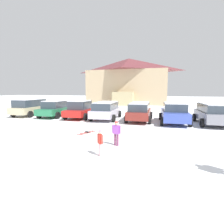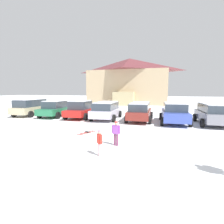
# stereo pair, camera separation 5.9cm
# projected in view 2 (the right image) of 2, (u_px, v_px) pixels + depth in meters

# --- Properties ---
(ground) EXTENTS (160.00, 160.00, 0.00)m
(ground) POSITION_uv_depth(u_px,v_px,m) (71.00, 192.00, 4.46)
(ground) COLOR white
(ski_lodge) EXTENTS (15.71, 12.34, 9.03)m
(ski_lodge) POSITION_uv_depth(u_px,v_px,m) (129.00, 81.00, 35.59)
(ski_lodge) COLOR tan
(ski_lodge) RESTS_ON ground
(parked_beige_suv) EXTENTS (2.38, 4.54, 1.73)m
(parked_beige_suv) POSITION_uv_depth(u_px,v_px,m) (31.00, 107.00, 18.31)
(parked_beige_suv) COLOR tan
(parked_beige_suv) RESTS_ON ground
(parked_green_coupe) EXTENTS (2.42, 4.59, 1.61)m
(parked_green_coupe) POSITION_uv_depth(u_px,v_px,m) (56.00, 108.00, 17.54)
(parked_green_coupe) COLOR #247249
(parked_green_coupe) RESTS_ON ground
(parked_red_sedan) EXTENTS (2.38, 4.49, 1.67)m
(parked_red_sedan) POSITION_uv_depth(u_px,v_px,m) (81.00, 109.00, 16.66)
(parked_red_sedan) COLOR red
(parked_red_sedan) RESTS_ON ground
(parked_silver_wagon) EXTENTS (2.43, 4.58, 1.58)m
(parked_silver_wagon) POSITION_uv_depth(u_px,v_px,m) (106.00, 110.00, 15.88)
(parked_silver_wagon) COLOR silver
(parked_silver_wagon) RESTS_ON ground
(parked_maroon_van) EXTENTS (2.20, 4.52, 1.58)m
(parked_maroon_van) POSITION_uv_depth(u_px,v_px,m) (140.00, 111.00, 15.03)
(parked_maroon_van) COLOR maroon
(parked_maroon_van) RESTS_ON ground
(parked_blue_hatchback) EXTENTS (2.40, 4.44, 1.65)m
(parked_blue_hatchback) POSITION_uv_depth(u_px,v_px,m) (174.00, 113.00, 13.90)
(parked_blue_hatchback) COLOR #374BA5
(parked_blue_hatchback) RESTS_ON ground
(parked_grey_wagon) EXTENTS (2.36, 4.33, 1.63)m
(parked_grey_wagon) POSITION_uv_depth(u_px,v_px,m) (213.00, 113.00, 13.23)
(parked_grey_wagon) COLOR slate
(parked_grey_wagon) RESTS_ON ground
(skier_child_in_red_jacket) EXTENTS (0.28, 0.32, 1.05)m
(skier_child_in_red_jacket) POSITION_uv_depth(u_px,v_px,m) (99.00, 141.00, 6.90)
(skier_child_in_red_jacket) COLOR beige
(skier_child_in_red_jacket) RESTS_ON ground
(skier_child_in_purple_jacket) EXTENTS (0.43, 0.20, 1.16)m
(skier_child_in_purple_jacket) POSITION_uv_depth(u_px,v_px,m) (116.00, 132.00, 8.19)
(skier_child_in_purple_jacket) COLOR #6E3454
(skier_child_in_purple_jacket) RESTS_ON ground
(pair_of_skis) EXTENTS (0.78, 1.32, 0.08)m
(pair_of_skis) POSITION_uv_depth(u_px,v_px,m) (87.00, 133.00, 10.76)
(pair_of_skis) COLOR red
(pair_of_skis) RESTS_ON ground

